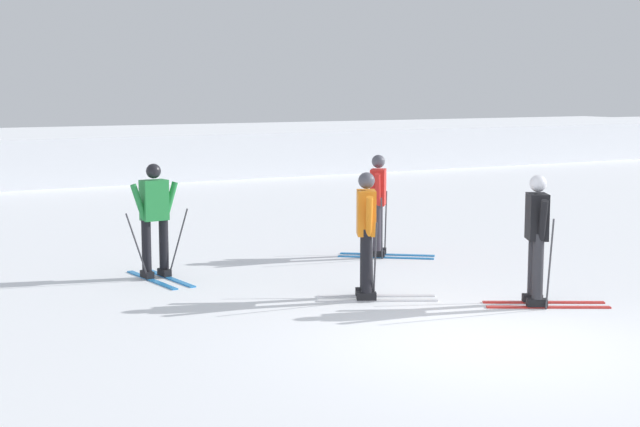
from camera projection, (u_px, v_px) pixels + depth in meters
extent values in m
plane|color=white|center=(485.00, 341.00, 10.70)|extent=(120.00, 120.00, 0.00)
cube|color=white|center=(42.00, 156.00, 29.32)|extent=(80.00, 6.26, 1.39)
cube|color=#237AC6|center=(169.00, 278.00, 14.18)|extent=(0.24, 1.60, 0.02)
cube|color=#237AC6|center=(151.00, 280.00, 14.02)|extent=(0.24, 1.60, 0.02)
cube|color=black|center=(164.00, 272.00, 14.29)|extent=(0.14, 0.27, 0.10)
cube|color=black|center=(147.00, 274.00, 14.14)|extent=(0.14, 0.27, 0.10)
cylinder|color=black|center=(164.00, 241.00, 14.23)|extent=(0.14, 0.14, 0.85)
cylinder|color=black|center=(146.00, 243.00, 14.07)|extent=(0.14, 0.14, 0.85)
cube|color=#23843D|center=(154.00, 200.00, 14.07)|extent=(0.40, 0.28, 0.60)
cylinder|color=#23843D|center=(170.00, 200.00, 14.19)|extent=(0.26, 0.11, 0.55)
cylinder|color=#23843D|center=(139.00, 202.00, 13.91)|extent=(0.26, 0.11, 0.55)
sphere|color=black|center=(153.00, 171.00, 14.01)|extent=(0.22, 0.22, 0.22)
cylinder|color=#38383D|center=(178.00, 243.00, 14.26)|extent=(0.35, 0.06, 1.03)
cylinder|color=#38383D|center=(138.00, 247.00, 13.89)|extent=(0.35, 0.06, 1.03)
cube|color=#237AC6|center=(387.00, 254.00, 16.14)|extent=(1.32, 1.05, 0.02)
cube|color=#237AC6|center=(386.00, 257.00, 15.87)|extent=(1.32, 1.05, 0.02)
cube|color=black|center=(378.00, 251.00, 16.16)|extent=(0.28, 0.25, 0.10)
cube|color=black|center=(377.00, 254.00, 15.88)|extent=(0.28, 0.25, 0.10)
cylinder|color=#38333D|center=(379.00, 223.00, 16.10)|extent=(0.14, 0.14, 0.85)
cylinder|color=#38333D|center=(377.00, 225.00, 15.82)|extent=(0.14, 0.14, 0.85)
cube|color=red|center=(378.00, 187.00, 15.88)|extent=(0.42, 0.45, 0.60)
cylinder|color=red|center=(381.00, 186.00, 16.12)|extent=(0.23, 0.26, 0.55)
cylinder|color=red|center=(378.00, 190.00, 15.63)|extent=(0.23, 0.26, 0.55)
sphere|color=#4C4C56|center=(378.00, 161.00, 15.82)|extent=(0.22, 0.22, 0.22)
cylinder|color=#38383D|center=(386.00, 222.00, 16.30)|extent=(0.19, 0.23, 1.06)
cylinder|color=#38383D|center=(382.00, 229.00, 15.59)|extent=(0.19, 0.23, 1.06)
cube|color=silver|center=(376.00, 296.00, 12.96)|extent=(1.46, 0.82, 0.02)
cube|color=silver|center=(378.00, 300.00, 12.68)|extent=(1.46, 0.82, 0.02)
cube|color=black|center=(365.00, 292.00, 12.95)|extent=(0.29, 0.23, 0.10)
cube|color=black|center=(366.00, 296.00, 12.67)|extent=(0.29, 0.23, 0.10)
cylinder|color=black|center=(365.00, 257.00, 12.88)|extent=(0.14, 0.14, 0.85)
cylinder|color=black|center=(367.00, 261.00, 12.61)|extent=(0.14, 0.14, 0.85)
cube|color=orange|center=(366.00, 213.00, 12.66)|extent=(0.39, 0.45, 0.60)
cylinder|color=orange|center=(366.00, 211.00, 12.91)|extent=(0.20, 0.27, 0.55)
cylinder|color=orange|center=(369.00, 216.00, 12.42)|extent=(0.20, 0.27, 0.55)
sphere|color=#4C4C56|center=(366.00, 181.00, 12.61)|extent=(0.22, 0.22, 0.22)
cylinder|color=#38383D|center=(372.00, 255.00, 13.02)|extent=(0.23, 0.41, 1.12)
cylinder|color=#38383D|center=(375.00, 262.00, 12.47)|extent=(0.23, 0.41, 1.12)
cube|color=red|center=(544.00, 302.00, 12.57)|extent=(1.44, 0.87, 0.02)
cube|color=red|center=(548.00, 307.00, 12.30)|extent=(1.44, 0.87, 0.02)
cube|color=black|center=(532.00, 298.00, 12.57)|extent=(0.29, 0.23, 0.10)
cube|color=black|center=(537.00, 303.00, 12.29)|extent=(0.29, 0.23, 0.10)
cylinder|color=#2D2D33|center=(533.00, 262.00, 12.50)|extent=(0.14, 0.14, 0.85)
cylinder|color=#2D2D33|center=(538.00, 266.00, 12.23)|extent=(0.14, 0.14, 0.85)
cube|color=black|center=(537.00, 217.00, 12.28)|extent=(0.40, 0.45, 0.60)
cylinder|color=black|center=(535.00, 215.00, 12.53)|extent=(0.20, 0.27, 0.55)
cylinder|color=black|center=(543.00, 220.00, 12.04)|extent=(0.20, 0.27, 0.55)
sphere|color=silver|center=(538.00, 183.00, 12.23)|extent=(0.22, 0.22, 0.22)
cylinder|color=#38383D|center=(538.00, 255.00, 12.71)|extent=(0.17, 0.27, 1.21)
cylinder|color=#38383D|center=(550.00, 265.00, 12.00)|extent=(0.17, 0.27, 1.21)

